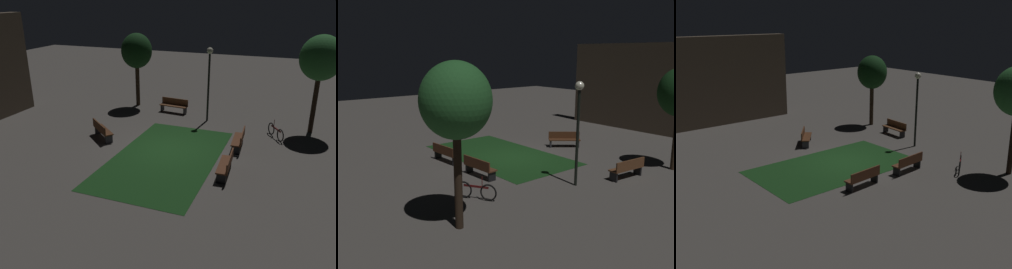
{
  "view_description": "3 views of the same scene",
  "coord_description": "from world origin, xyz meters",
  "views": [
    {
      "loc": [
        -14.62,
        -5.61,
        7.04
      ],
      "look_at": [
        -0.79,
        -0.27,
        1.15
      ],
      "focal_mm": 37.74,
      "sensor_mm": 36.0,
      "label": 1
    },
    {
      "loc": [
        14.42,
        -11.97,
        5.42
      ],
      "look_at": [
        -0.54,
        0.03,
        1.14
      ],
      "focal_mm": 39.55,
      "sensor_mm": 36.0,
      "label": 2
    },
    {
      "loc": [
        -13.05,
        -15.78,
        7.45
      ],
      "look_at": [
        0.32,
        0.39,
        1.34
      ],
      "focal_mm": 44.37,
      "sensor_mm": 36.0,
      "label": 3
    }
  ],
  "objects": [
    {
      "name": "ground_plane",
      "position": [
        0.0,
        0.0,
        0.0
      ],
      "size": [
        60.0,
        60.0,
        0.0
      ],
      "primitive_type": "plane",
      "color": "#56514C"
    },
    {
      "name": "grass_lawn",
      "position": [
        -0.83,
        -0.17,
        0.01
      ],
      "size": [
        8.25,
        4.6,
        0.01
      ],
      "primitive_type": "cube",
      "color": "#194219",
      "rests_on": "ground"
    },
    {
      "name": "bench_path_side",
      "position": [
        -1.47,
        -3.14,
        0.48
      ],
      "size": [
        1.83,
        0.6,
        0.88
      ],
      "color": "brown",
      "rests_on": "ground"
    },
    {
      "name": "bench_lawn_edge",
      "position": [
        1.48,
        -3.14,
        0.48
      ],
      "size": [
        1.83,
        0.6,
        0.88
      ],
      "color": "brown",
      "rests_on": "ground"
    },
    {
      "name": "bench_back_row",
      "position": [
        5.72,
        1.83,
        0.48
      ],
      "size": [
        0.64,
        1.84,
        0.88
      ],
      "color": "brown",
      "rests_on": "ground"
    },
    {
      "name": "bench_corner",
      "position": [
        0.18,
        3.81,
        0.48
      ],
      "size": [
        1.51,
        1.7,
        0.88
      ],
      "color": "#512D19",
      "rests_on": "ground"
    },
    {
      "name": "tree_left_canopy",
      "position": [
        6.32,
        4.66,
        3.6
      ],
      "size": [
        2.01,
        2.01,
        4.78
      ],
      "color": "#38281C",
      "rests_on": "ground"
    },
    {
      "name": "lamp_post_plaza_east",
      "position": [
        4.87,
        -0.6,
        2.95
      ],
      "size": [
        0.36,
        0.36,
        4.31
      ],
      "color": "black",
      "rests_on": "ground"
    },
    {
      "name": "bicycle",
      "position": [
        3.52,
        -4.67,
        0.34
      ],
      "size": [
        1.43,
        0.94,
        0.93
      ],
      "color": "black",
      "rests_on": "ground"
    },
    {
      "name": "building_wall_backdrop",
      "position": [
        -0.93,
        11.47,
        3.02
      ],
      "size": [
        8.78,
        0.8,
        6.05
      ],
      "primitive_type": "cube",
      "color": "brown",
      "rests_on": "ground"
    }
  ]
}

